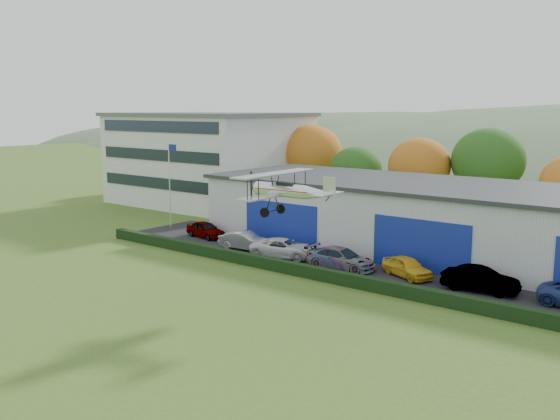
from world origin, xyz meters
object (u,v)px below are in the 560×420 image
Objects in this scene: biplane at (287,189)px; car_5 at (480,280)px; car_4 at (407,267)px; flagpole at (170,176)px; hangar at (457,221)px; office_block at (209,158)px; car_0 at (206,230)px; car_3 at (341,258)px; car_2 at (284,248)px; car_1 at (245,241)px.

car_5 is at bearing 43.62° from biplane.
flagpole is at bearing 110.34° from car_4.
office_block is (-33.00, 7.02, 2.56)m from hangar.
flagpole is 25.23m from car_4.
car_0 is at bearing 112.75° from car_4.
car_0 is 0.60× the size of biplane.
car_4 is at bearing -82.90° from car_3.
car_2 is (-9.57, -8.61, -1.92)m from hangar.
car_2 is 9.56m from car_4.
biplane reaches higher than car_5.
hangar is 16.06m from car_1.
car_3 is 9.50m from car_5.
flagpole is at bearing 151.80° from biplane.
car_2 is at bearing -9.74° from flagpole.
car_1 is 0.95× the size of car_5.
car_5 reaches higher than car_1.
hangar is 25.68m from flagpole.
flagpole reaches higher than car_0.
hangar is 10.23× the size of car_0.
car_4 is (32.95, -14.77, -4.50)m from office_block.
car_2 is 1.27× the size of car_4.
car_1 is at bearing 84.83° from car_3.
car_3 is at bearing 88.65° from car_5.
hangar reaches higher than car_1.
car_0 is 19.14m from car_4.
car_4 is 4.95m from car_5.
car_0 is (13.82, -14.21, -4.49)m from office_block.
hangar is at bearing -65.34° from car_2.
office_block is at bearing 56.76° from car_3.
car_5 is at bearing -90.21° from car_3.
car_0 is 0.93× the size of car_1.
office_block reaches higher than biplane.
biplane is (-3.17, -8.66, 5.74)m from car_4.
office_block is 37.92m from biplane.
car_3 is (20.31, -2.69, -4.02)m from flagpole.
hangar is 8.18× the size of car_2.
car_4 is (13.41, 0.79, -0.04)m from car_1.
car_1 is 14.13m from biplane.
car_2 is at bearing -138.05° from hangar.
car_0 is 5.87m from car_1.
office_block is at bearing 121.97° from flagpole.
flagpole is 24.11m from biplane.
car_3 is 9.71m from biplane.
office_block is at bearing 90.27° from car_4.
car_3 is at bearing -28.90° from office_block.
hangar is 9.98m from car_3.
office_block is 4.83× the size of car_1.
office_block is at bearing 62.92° from car_5.
hangar is 17.15m from biplane.
office_block reaches higher than car_4.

